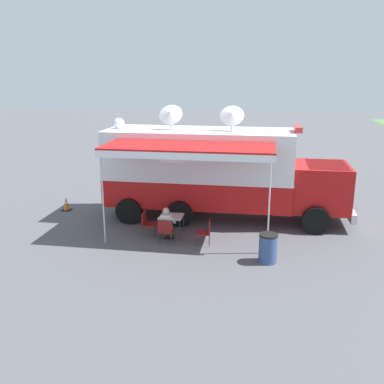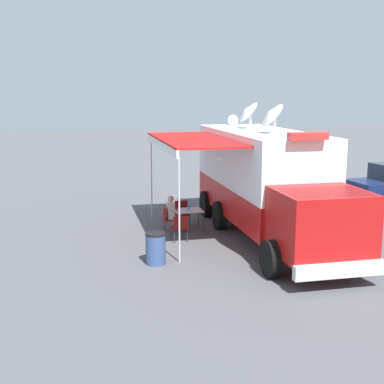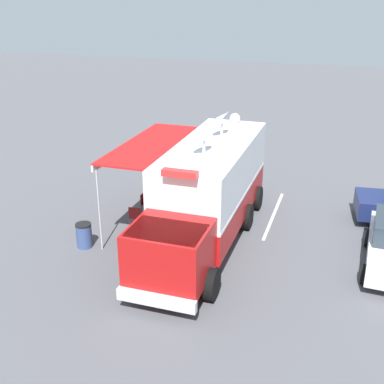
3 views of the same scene
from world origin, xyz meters
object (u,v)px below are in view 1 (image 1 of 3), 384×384
(folding_table, at_px, (171,218))
(water_bottle, at_px, (169,214))
(folding_chair_spare_by_truck, at_px, (206,230))
(traffic_cone, at_px, (66,204))
(command_truck, at_px, (218,170))
(folding_chair_beside_table, at_px, (147,222))
(car_behind_truck, at_px, (231,163))
(car_far_corner, at_px, (166,158))
(seated_responder, at_px, (167,224))
(trash_bin, at_px, (268,248))
(folding_chair_at_table, at_px, (166,229))

(folding_table, distance_m, water_bottle, 0.19)
(folding_table, relative_size, folding_chair_spare_by_truck, 0.94)
(traffic_cone, bearing_deg, command_truck, 89.39)
(water_bottle, xyz_separation_m, folding_chair_beside_table, (0.07, -0.76, -0.32))
(folding_chair_spare_by_truck, bearing_deg, car_behind_truck, 178.20)
(traffic_cone, bearing_deg, car_far_corner, 159.12)
(seated_responder, bearing_deg, folding_table, 175.71)
(car_behind_truck, bearing_deg, folding_table, -10.33)
(trash_bin, relative_size, car_behind_truck, 0.21)
(seated_responder, distance_m, car_far_corner, 10.50)
(command_truck, relative_size, car_behind_truck, 2.21)
(trash_bin, distance_m, car_far_corner, 12.75)
(folding_chair_at_table, distance_m, traffic_cone, 5.80)
(seated_responder, bearing_deg, water_bottle, -175.76)
(folding_chair_at_table, bearing_deg, trash_bin, 73.30)
(seated_responder, xyz_separation_m, traffic_cone, (-2.90, -4.91, -0.37))
(folding_chair_at_table, height_order, traffic_cone, folding_chair_at_table)
(folding_chair_at_table, xyz_separation_m, car_behind_truck, (-9.62, 1.66, 0.37))
(folding_table, relative_size, car_behind_truck, 0.19)
(command_truck, bearing_deg, trash_bin, 25.43)
(command_truck, distance_m, traffic_cone, 6.59)
(water_bottle, bearing_deg, trash_bin, 62.79)
(folding_chair_beside_table, height_order, trash_bin, trash_bin)
(car_far_corner, bearing_deg, trash_bin, 25.48)
(water_bottle, relative_size, folding_chair_spare_by_truck, 0.26)
(car_far_corner, bearing_deg, seated_responder, 11.46)
(seated_responder, bearing_deg, command_truck, 152.50)
(seated_responder, relative_size, car_far_corner, 0.29)
(command_truck, bearing_deg, folding_chair_at_table, -26.07)
(folding_chair_beside_table, xyz_separation_m, trash_bin, (1.70, 4.20, -0.06))
(folding_chair_beside_table, height_order, car_behind_truck, car_behind_truck)
(seated_responder, height_order, car_far_corner, car_far_corner)
(water_bottle, relative_size, seated_responder, 0.18)
(folding_chair_spare_by_truck, height_order, trash_bin, trash_bin)
(command_truck, distance_m, folding_chair_beside_table, 3.57)
(folding_table, bearing_deg, folding_chair_spare_by_truck, 62.69)
(command_truck, xyz_separation_m, car_far_corner, (-7.46, -3.56, -1.07))
(traffic_cone, bearing_deg, folding_table, 65.19)
(folding_table, xyz_separation_m, water_bottle, (0.05, -0.09, 0.16))
(command_truck, distance_m, folding_chair_at_table, 3.66)
(trash_bin, distance_m, car_behind_truck, 10.79)
(folding_chair_spare_by_truck, bearing_deg, folding_table, -117.31)
(command_truck, distance_m, folding_chair_spare_by_truck, 3.23)
(car_far_corner, bearing_deg, folding_chair_at_table, 11.24)
(folding_chair_beside_table, relative_size, traffic_cone, 1.50)
(folding_chair_spare_by_truck, bearing_deg, seated_responder, -92.76)
(seated_responder, distance_m, car_behind_truck, 9.58)
(folding_table, distance_m, folding_chair_spare_by_truck, 1.48)
(folding_chair_at_table, distance_m, trash_bin, 3.55)
(folding_table, height_order, folding_chair_at_table, folding_chair_at_table)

